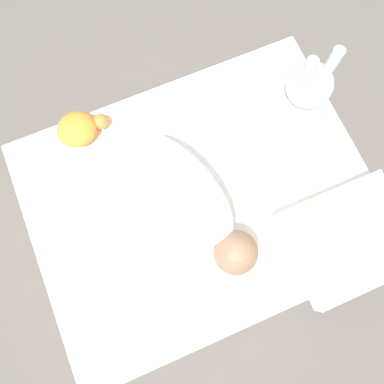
% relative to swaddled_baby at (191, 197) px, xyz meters
% --- Properties ---
extents(ground_plane, '(12.00, 12.00, 0.00)m').
position_rel_swaddled_baby_xyz_m(ground_plane, '(0.04, 0.01, -0.28)').
color(ground_plane, '#514C47').
extents(bed_mattress, '(1.11, 0.86, 0.20)m').
position_rel_swaddled_baby_xyz_m(bed_mattress, '(0.04, 0.01, -0.19)').
color(bed_mattress, white).
rests_on(bed_mattress, ground_plane).
extents(swaddled_baby, '(0.30, 0.54, 0.17)m').
position_rel_swaddled_baby_xyz_m(swaddled_baby, '(0.00, 0.00, 0.00)').
color(swaddled_baby, white).
rests_on(swaddled_baby, bed_mattress).
extents(pillow, '(0.37, 0.31, 0.08)m').
position_rel_swaddled_baby_xyz_m(pillow, '(0.40, -0.30, -0.05)').
color(pillow, white).
rests_on(pillow, bed_mattress).
extents(bunny_plush, '(0.17, 0.17, 0.36)m').
position_rel_swaddled_baby_xyz_m(bunny_plush, '(0.44, 0.15, 0.05)').
color(bunny_plush, silver).
rests_on(bunny_plush, bed_mattress).
extents(turtle_plush, '(0.18, 0.13, 0.08)m').
position_rel_swaddled_baby_xyz_m(turtle_plush, '(-0.25, 0.37, -0.05)').
color(turtle_plush, orange).
rests_on(turtle_plush, bed_mattress).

